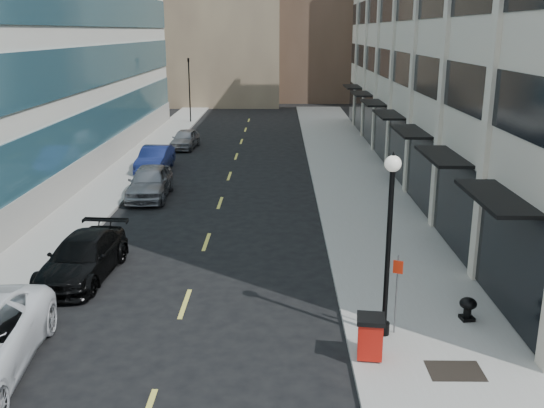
{
  "coord_description": "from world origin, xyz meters",
  "views": [
    {
      "loc": [
        3.07,
        -10.01,
        8.56
      ],
      "look_at": [
        2.8,
        11.18,
        2.48
      ],
      "focal_mm": 40.0,
      "sensor_mm": 36.0,
      "label": 1
    }
  ],
  "objects_px": {
    "car_black_pickup": "(83,257)",
    "urn_planter": "(468,307)",
    "traffic_signal": "(188,62)",
    "sign_post": "(397,283)",
    "car_blue_sedan": "(155,159)",
    "trash_bin": "(370,336)",
    "lamppost": "(389,230)",
    "car_silver_sedan": "(150,182)",
    "car_grey_sedan": "(185,139)"
  },
  "relations": [
    {
      "from": "car_grey_sedan",
      "to": "lamppost",
      "type": "bearing_deg",
      "value": -66.4
    },
    {
      "from": "car_blue_sedan",
      "to": "traffic_signal",
      "type": "bearing_deg",
      "value": 94.11
    },
    {
      "from": "lamppost",
      "to": "sign_post",
      "type": "height_order",
      "value": "lamppost"
    },
    {
      "from": "car_silver_sedan",
      "to": "car_blue_sedan",
      "type": "distance_m",
      "value": 6.48
    },
    {
      "from": "car_blue_sedan",
      "to": "car_grey_sedan",
      "type": "distance_m",
      "value": 7.64
    },
    {
      "from": "traffic_signal",
      "to": "sign_post",
      "type": "xyz_separation_m",
      "value": [
        11.9,
        -42.16,
        -4.03
      ]
    },
    {
      "from": "car_blue_sedan",
      "to": "lamppost",
      "type": "bearing_deg",
      "value": -61.14
    },
    {
      "from": "car_blue_sedan",
      "to": "trash_bin",
      "type": "relative_size",
      "value": 3.94
    },
    {
      "from": "traffic_signal",
      "to": "car_black_pickup",
      "type": "distance_m",
      "value": 38.17
    },
    {
      "from": "urn_planter",
      "to": "car_grey_sedan",
      "type": "bearing_deg",
      "value": 114.34
    },
    {
      "from": "car_black_pickup",
      "to": "trash_bin",
      "type": "relative_size",
      "value": 4.38
    },
    {
      "from": "car_blue_sedan",
      "to": "sign_post",
      "type": "xyz_separation_m",
      "value": [
        11.2,
        -21.56,
        0.92
      ]
    },
    {
      "from": "urn_planter",
      "to": "traffic_signal",
      "type": "bearing_deg",
      "value": 109.03
    },
    {
      "from": "sign_post",
      "to": "urn_planter",
      "type": "distance_m",
      "value": 2.73
    },
    {
      "from": "sign_post",
      "to": "urn_planter",
      "type": "xyz_separation_m",
      "value": [
        2.35,
        0.85,
        -1.11
      ]
    },
    {
      "from": "car_black_pickup",
      "to": "urn_planter",
      "type": "bearing_deg",
      "value": -11.24
    },
    {
      "from": "traffic_signal",
      "to": "lamppost",
      "type": "height_order",
      "value": "traffic_signal"
    },
    {
      "from": "car_blue_sedan",
      "to": "urn_planter",
      "type": "relative_size",
      "value": 6.57
    },
    {
      "from": "car_grey_sedan",
      "to": "urn_planter",
      "type": "bearing_deg",
      "value": -61.19
    },
    {
      "from": "lamppost",
      "to": "car_silver_sedan",
      "type": "bearing_deg",
      "value": 122.93
    },
    {
      "from": "car_blue_sedan",
      "to": "trash_bin",
      "type": "xyz_separation_m",
      "value": [
        10.29,
        -22.94,
        0.02
      ]
    },
    {
      "from": "car_silver_sedan",
      "to": "lamppost",
      "type": "height_order",
      "value": "lamppost"
    },
    {
      "from": "car_silver_sedan",
      "to": "lamppost",
      "type": "relative_size",
      "value": 0.94
    },
    {
      "from": "trash_bin",
      "to": "urn_planter",
      "type": "bearing_deg",
      "value": 41.46
    },
    {
      "from": "traffic_signal",
      "to": "car_black_pickup",
      "type": "xyz_separation_m",
      "value": [
        1.54,
        -37.82,
        -4.96
      ]
    },
    {
      "from": "car_blue_sedan",
      "to": "trash_bin",
      "type": "bearing_deg",
      "value": -63.68
    },
    {
      "from": "car_blue_sedan",
      "to": "urn_planter",
      "type": "bearing_deg",
      "value": -54.64
    },
    {
      "from": "trash_bin",
      "to": "urn_planter",
      "type": "xyz_separation_m",
      "value": [
        3.26,
        2.23,
        -0.21
      ]
    },
    {
      "from": "car_black_pickup",
      "to": "car_silver_sedan",
      "type": "xyz_separation_m",
      "value": [
        0.17,
        10.82,
        0.1
      ]
    },
    {
      "from": "car_black_pickup",
      "to": "car_grey_sedan",
      "type": "relative_size",
      "value": 1.24
    },
    {
      "from": "car_silver_sedan",
      "to": "trash_bin",
      "type": "height_order",
      "value": "car_silver_sedan"
    },
    {
      "from": "car_grey_sedan",
      "to": "lamppost",
      "type": "xyz_separation_m",
      "value": [
        10.14,
        -29.25,
        2.58
      ]
    },
    {
      "from": "car_black_pickup",
      "to": "urn_planter",
      "type": "xyz_separation_m",
      "value": [
        12.71,
        -3.5,
        -0.17
      ]
    },
    {
      "from": "car_grey_sedan",
      "to": "sign_post",
      "type": "xyz_separation_m",
      "value": [
        10.46,
        -29.16,
        0.98
      ]
    },
    {
      "from": "car_silver_sedan",
      "to": "car_grey_sedan",
      "type": "relative_size",
      "value": 1.2
    },
    {
      "from": "sign_post",
      "to": "car_grey_sedan",
      "type": "bearing_deg",
      "value": 132.39
    },
    {
      "from": "car_black_pickup",
      "to": "trash_bin",
      "type": "xyz_separation_m",
      "value": [
        9.45,
        -5.72,
        0.04
      ]
    },
    {
      "from": "car_silver_sedan",
      "to": "car_grey_sedan",
      "type": "xyz_separation_m",
      "value": [
        -0.27,
        14.0,
        -0.14
      ]
    },
    {
      "from": "car_black_pickup",
      "to": "car_grey_sedan",
      "type": "distance_m",
      "value": 24.82
    },
    {
      "from": "car_silver_sedan",
      "to": "car_black_pickup",
      "type": "bearing_deg",
      "value": -92.52
    },
    {
      "from": "traffic_signal",
      "to": "urn_planter",
      "type": "xyz_separation_m",
      "value": [
        14.25,
        -41.31,
        -5.14
      ]
    },
    {
      "from": "car_blue_sedan",
      "to": "car_silver_sedan",
      "type": "bearing_deg",
      "value": -78.9
    },
    {
      "from": "car_silver_sedan",
      "to": "urn_planter",
      "type": "relative_size",
      "value": 7.06
    },
    {
      "from": "car_grey_sedan",
      "to": "trash_bin",
      "type": "relative_size",
      "value": 3.53
    },
    {
      "from": "car_black_pickup",
      "to": "traffic_signal",
      "type": "bearing_deg",
      "value": 96.47
    },
    {
      "from": "car_grey_sedan",
      "to": "lamppost",
      "type": "distance_m",
      "value": 31.06
    },
    {
      "from": "trash_bin",
      "to": "lamppost",
      "type": "height_order",
      "value": "lamppost"
    },
    {
      "from": "trash_bin",
      "to": "sign_post",
      "type": "xyz_separation_m",
      "value": [
        0.91,
        1.37,
        0.9
      ]
    },
    {
      "from": "trash_bin",
      "to": "lamppost",
      "type": "xyz_separation_m",
      "value": [
        0.6,
        1.29,
        2.51
      ]
    },
    {
      "from": "car_grey_sedan",
      "to": "car_blue_sedan",
      "type": "bearing_deg",
      "value": -91.09
    }
  ]
}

